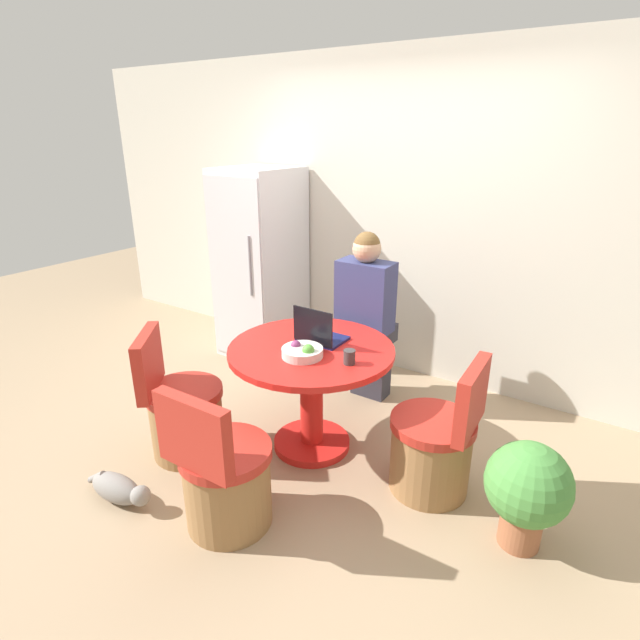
{
  "coord_description": "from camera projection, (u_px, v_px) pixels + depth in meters",
  "views": [
    {
      "loc": [
        1.68,
        -2.23,
        2.01
      ],
      "look_at": [
        0.06,
        0.21,
        0.88
      ],
      "focal_mm": 28.0,
      "sensor_mm": 36.0,
      "label": 1
    }
  ],
  "objects": [
    {
      "name": "ground_plane",
      "position": [
        295.0,
        450.0,
        3.33
      ],
      "size": [
        12.0,
        12.0,
        0.0
      ],
      "primitive_type": "plane",
      "color": "#9E8466"
    },
    {
      "name": "wall_back",
      "position": [
        404.0,
        221.0,
        4.06
      ],
      "size": [
        7.0,
        0.06,
        2.6
      ],
      "color": "beige",
      "rests_on": "ground_plane"
    },
    {
      "name": "refrigerator",
      "position": [
        260.0,
        264.0,
        4.54
      ],
      "size": [
        0.61,
        0.7,
        1.7
      ],
      "color": "silver",
      "rests_on": "ground_plane"
    },
    {
      "name": "dining_table",
      "position": [
        311.0,
        378.0,
        3.19
      ],
      "size": [
        1.05,
        1.05,
        0.73
      ],
      "color": "red",
      "rests_on": "ground_plane"
    },
    {
      "name": "chair_right_side",
      "position": [
        434.0,
        448.0,
        2.88
      ],
      "size": [
        0.49,
        0.49,
        0.85
      ],
      "rotation": [
        0.0,
        0.0,
        -1.52
      ],
      "color": "olive",
      "rests_on": "ground_plane"
    },
    {
      "name": "chair_near_left_corner",
      "position": [
        183.0,
        414.0,
        3.22
      ],
      "size": [
        0.56,
        0.56,
        0.85
      ],
      "rotation": [
        0.0,
        0.0,
        2.23
      ],
      "color": "olive",
      "rests_on": "ground_plane"
    },
    {
      "name": "chair_near_camera",
      "position": [
        225.0,
        480.0,
        2.62
      ],
      "size": [
        0.49,
        0.49,
        0.85
      ],
      "rotation": [
        0.0,
        0.0,
        -3.12
      ],
      "color": "olive",
      "rests_on": "ground_plane"
    },
    {
      "name": "person_seated",
      "position": [
        367.0,
        312.0,
        3.7
      ],
      "size": [
        0.4,
        0.37,
        1.34
      ],
      "rotation": [
        0.0,
        0.0,
        3.14
      ],
      "color": "#2D2D38",
      "rests_on": "ground_plane"
    },
    {
      "name": "laptop",
      "position": [
        319.0,
        334.0,
        3.17
      ],
      "size": [
        0.29,
        0.23,
        0.24
      ],
      "rotation": [
        0.0,
        0.0,
        3.14
      ],
      "color": "#141947",
      "rests_on": "dining_table"
    },
    {
      "name": "fruit_bowl",
      "position": [
        303.0,
        352.0,
        2.98
      ],
      "size": [
        0.25,
        0.25,
        0.1
      ],
      "color": "beige",
      "rests_on": "dining_table"
    },
    {
      "name": "coffee_cup",
      "position": [
        349.0,
        357.0,
        2.88
      ],
      "size": [
        0.07,
        0.07,
        0.09
      ],
      "color": "#383333",
      "rests_on": "dining_table"
    },
    {
      "name": "cat",
      "position": [
        119.0,
        489.0,
        2.85
      ],
      "size": [
        0.49,
        0.19,
        0.16
      ],
      "rotation": [
        0.0,
        0.0,
        0.08
      ],
      "color": "gray",
      "rests_on": "ground_plane"
    },
    {
      "name": "potted_plant",
      "position": [
        527.0,
        489.0,
        2.46
      ],
      "size": [
        0.42,
        0.42,
        0.58
      ],
      "color": "#935638",
      "rests_on": "ground_plane"
    }
  ]
}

